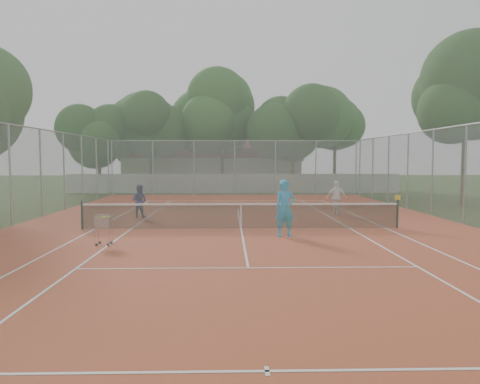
{
  "coord_description": "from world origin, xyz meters",
  "views": [
    {
      "loc": [
        -0.47,
        -17.45,
        2.63
      ],
      "look_at": [
        0.0,
        1.5,
        1.3
      ],
      "focal_mm": 35.0,
      "sensor_mm": 36.0,
      "label": 1
    }
  ],
  "objects_px": {
    "player_near": "(285,208)",
    "player_far_right": "(337,198)",
    "tennis_net": "(241,216)",
    "clubhouse": "(213,164)",
    "ball_hopper": "(104,230)",
    "player_far_left": "(139,201)"
  },
  "relations": [
    {
      "from": "tennis_net",
      "to": "player_far_right",
      "type": "relative_size",
      "value": 7.36
    },
    {
      "from": "player_far_left",
      "to": "player_far_right",
      "type": "distance_m",
      "value": 9.09
    },
    {
      "from": "clubhouse",
      "to": "ball_hopper",
      "type": "relative_size",
      "value": 17.04
    },
    {
      "from": "tennis_net",
      "to": "clubhouse",
      "type": "bearing_deg",
      "value": 93.95
    },
    {
      "from": "clubhouse",
      "to": "tennis_net",
      "type": "bearing_deg",
      "value": -86.05
    },
    {
      "from": "player_far_right",
      "to": "ball_hopper",
      "type": "height_order",
      "value": "player_far_right"
    },
    {
      "from": "clubhouse",
      "to": "ball_hopper",
      "type": "bearing_deg",
      "value": -94.0
    },
    {
      "from": "player_far_right",
      "to": "ball_hopper",
      "type": "xyz_separation_m",
      "value": [
        -8.86,
        -7.54,
        -0.33
      ]
    },
    {
      "from": "clubhouse",
      "to": "ball_hopper",
      "type": "distance_m",
      "value": 32.43
    },
    {
      "from": "player_far_right",
      "to": "ball_hopper",
      "type": "relative_size",
      "value": 1.68
    },
    {
      "from": "tennis_net",
      "to": "player_near",
      "type": "distance_m",
      "value": 2.33
    },
    {
      "from": "player_near",
      "to": "player_far_right",
      "type": "xyz_separation_m",
      "value": [
        3.15,
        6.0,
        -0.15
      ]
    },
    {
      "from": "player_near",
      "to": "tennis_net",
      "type": "bearing_deg",
      "value": 116.63
    },
    {
      "from": "player_near",
      "to": "ball_hopper",
      "type": "xyz_separation_m",
      "value": [
        -5.71,
        -1.55,
        -0.48
      ]
    },
    {
      "from": "tennis_net",
      "to": "player_far_left",
      "type": "relative_size",
      "value": 8.04
    },
    {
      "from": "tennis_net",
      "to": "clubhouse",
      "type": "height_order",
      "value": "clubhouse"
    },
    {
      "from": "tennis_net",
      "to": "player_far_left",
      "type": "distance_m",
      "value": 5.67
    },
    {
      "from": "tennis_net",
      "to": "player_far_right",
      "type": "xyz_separation_m",
      "value": [
        4.6,
        4.24,
        0.32
      ]
    },
    {
      "from": "player_near",
      "to": "ball_hopper",
      "type": "distance_m",
      "value": 5.93
    },
    {
      "from": "player_near",
      "to": "ball_hopper",
      "type": "relative_size",
      "value": 1.99
    },
    {
      "from": "player_far_right",
      "to": "tennis_net",
      "type": "bearing_deg",
      "value": 42.3
    },
    {
      "from": "clubhouse",
      "to": "player_far_left",
      "type": "distance_m",
      "value": 25.67
    }
  ]
}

